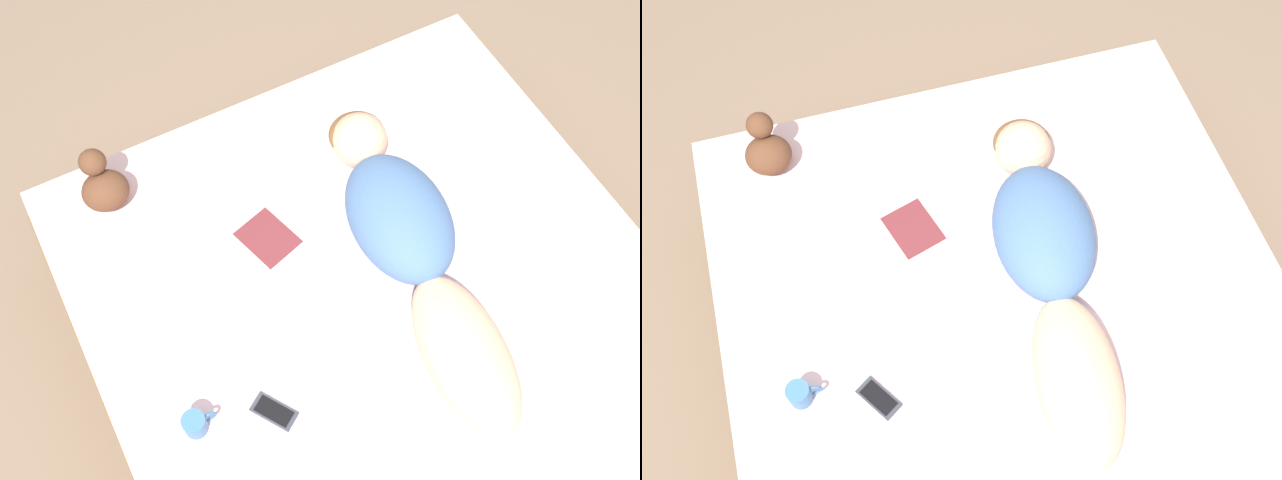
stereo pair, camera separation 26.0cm
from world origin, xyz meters
TOP-DOWN VIEW (x-y plane):
  - ground_plane at (0.00, 0.00)m, footprint 12.00×12.00m
  - bed at (0.00, 0.00)m, footprint 1.97×2.04m
  - person at (0.17, 0.09)m, footprint 0.43×1.30m
  - open_magazine at (-0.35, 0.36)m, footprint 0.55×0.41m
  - coffee_mug at (-0.72, -0.11)m, footprint 0.11×0.08m
  - cell_phone at (-0.49, -0.18)m, footprint 0.14×0.16m
  - plush_toy at (-0.67, 0.81)m, footprint 0.17×0.18m

SIDE VIEW (x-z plane):
  - ground_plane at x=0.00m, z-range 0.00..0.00m
  - bed at x=0.00m, z-range 0.00..0.51m
  - open_magazine at x=-0.35m, z-range 0.52..0.53m
  - cell_phone at x=-0.49m, z-range 0.52..0.53m
  - coffee_mug at x=-0.72m, z-range 0.52..0.61m
  - plush_toy at x=-0.67m, z-range 0.50..0.72m
  - person at x=0.17m, z-range 0.51..0.73m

